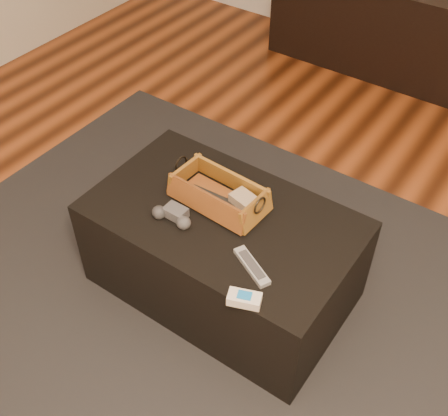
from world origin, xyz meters
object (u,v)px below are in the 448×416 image
Objects in this scene: game_controller at (173,215)px; cream_gadget at (244,299)px; tv_remote at (213,199)px; media_cabinet at (389,26)px; ottoman at (223,252)px; silver_remote at (252,266)px; wicker_basket at (219,195)px.

cream_gadget is (0.41, -0.16, -0.01)m from game_controller.
tv_remote is 0.47m from cream_gadget.
media_cabinet reaches higher than tv_remote.
cream_gadget reaches higher than ottoman.
silver_remote is at bearing -79.09° from media_cabinet.
tv_remote is (-0.07, 0.03, 0.23)m from ottoman.
ottoman is (0.20, -2.09, -0.06)m from media_cabinet.
media_cabinet is 2.06m from wicker_basket.
media_cabinet is 2.43m from cream_gadget.
ottoman is at bearing -26.93° from tv_remote.
tv_remote is 0.51× the size of wicker_basket.
media_cabinet is 8.90× the size of game_controller.
silver_remote is at bearing -34.82° from tv_remote.
media_cabinet reaches higher than cream_gadget.
media_cabinet is 2.10m from ottoman.
cream_gadget is (0.33, -0.33, -0.03)m from wicker_basket.
game_controller reaches higher than silver_remote.
cream_gadget is at bearing -20.73° from game_controller.
ottoman is at bearing -42.23° from wicker_basket.
tv_remote is at bearing 148.08° from silver_remote.
silver_remote is (0.23, -0.15, 0.22)m from ottoman.
silver_remote is at bearing -3.92° from game_controller.
game_controller is (-0.13, -0.13, 0.24)m from ottoman.
game_controller is 0.44m from cream_gadget.
tv_remote is 0.17m from game_controller.
game_controller is (0.08, -2.21, 0.17)m from media_cabinet.
wicker_basket is 0.19m from game_controller.
media_cabinet is at bearing 95.59° from ottoman.
wicker_basket reaches higher than tv_remote.
media_cabinet is at bearing 100.91° from silver_remote.
media_cabinet reaches higher than game_controller.
media_cabinet is 2.07m from tv_remote.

